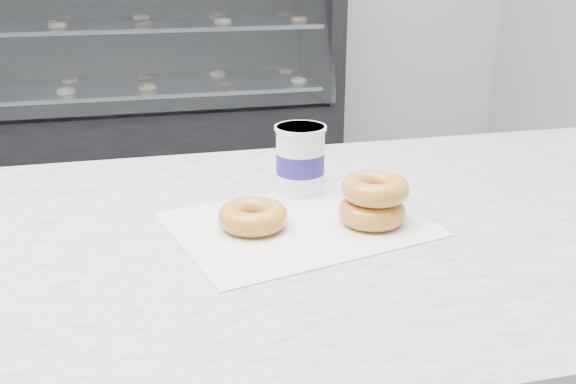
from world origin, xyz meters
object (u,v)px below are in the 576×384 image
donut_stack (373,200)px  coffee_cup (300,159)px  donut_single (253,216)px  display_case (110,104)px

donut_stack → coffee_cup: coffee_cup is taller
donut_single → coffee_cup: (0.10, 0.12, 0.04)m
display_case → donut_stack: 2.80m
display_case → coffee_cup: display_case is taller
donut_stack → coffee_cup: size_ratio=1.11×
display_case → donut_single: display_case is taller
donut_single → donut_stack: (0.17, -0.02, 0.02)m
donut_single → donut_stack: 0.17m
donut_single → donut_stack: size_ratio=0.81×
display_case → donut_single: (0.28, -2.71, 0.43)m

